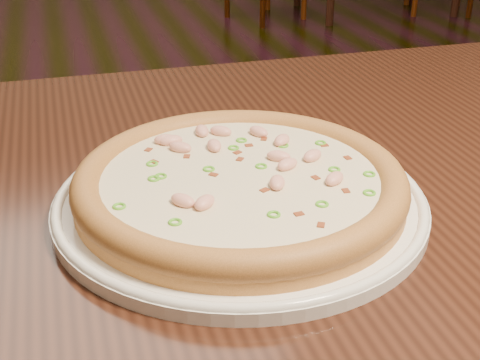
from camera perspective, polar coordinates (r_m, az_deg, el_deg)
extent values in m
cube|color=black|center=(0.73, 8.09, -0.62)|extent=(1.20, 0.80, 0.04)
cylinder|color=white|center=(0.63, 0.00, -1.93)|extent=(0.35, 0.35, 0.01)
torus|color=white|center=(0.63, 0.00, -1.45)|extent=(0.35, 0.35, 0.01)
cylinder|color=#CD914A|center=(0.63, 0.00, -0.73)|extent=(0.31, 0.31, 0.02)
torus|color=#BF7A3D|center=(0.62, 0.00, 0.00)|extent=(0.31, 0.31, 0.03)
cylinder|color=beige|center=(0.62, 0.00, 0.20)|extent=(0.26, 0.26, 0.00)
ellipsoid|color=#F2B29E|center=(0.71, -3.27, 4.21)|extent=(0.02, 0.03, 0.01)
ellipsoid|color=#F2B29E|center=(0.67, -5.12, 2.80)|extent=(0.03, 0.03, 0.01)
ellipsoid|color=#F2B29E|center=(0.57, -4.91, -1.75)|extent=(0.03, 0.03, 0.01)
ellipsoid|color=#F2B29E|center=(0.61, 8.07, 0.12)|extent=(0.03, 0.03, 0.01)
ellipsoid|color=#F2B29E|center=(0.60, 3.19, -0.22)|extent=(0.02, 0.03, 0.01)
ellipsoid|color=#F2B29E|center=(0.57, -3.04, -1.92)|extent=(0.03, 0.03, 0.01)
ellipsoid|color=#F2B29E|center=(0.69, -5.90, 3.37)|extent=(0.02, 0.02, 0.01)
ellipsoid|color=#F2B29E|center=(0.71, 1.60, 4.14)|extent=(0.02, 0.03, 0.01)
ellipsoid|color=#F2B29E|center=(0.65, 3.32, 2.04)|extent=(0.03, 0.02, 0.01)
ellipsoid|color=#F2B29E|center=(0.69, 3.60, 3.41)|extent=(0.03, 0.03, 0.01)
ellipsoid|color=#F2B29E|center=(0.66, 6.20, 2.08)|extent=(0.03, 0.03, 0.01)
ellipsoid|color=#F2B29E|center=(0.69, -6.35, 3.44)|extent=(0.03, 0.02, 0.01)
ellipsoid|color=#F2B29E|center=(0.67, -2.21, 2.96)|extent=(0.02, 0.02, 0.01)
ellipsoid|color=#F2B29E|center=(0.71, -1.64, 4.20)|extent=(0.03, 0.03, 0.01)
ellipsoid|color=#F2B29E|center=(0.64, 4.07, 1.34)|extent=(0.03, 0.02, 0.01)
cube|color=maroon|center=(0.68, -7.82, 2.51)|extent=(0.01, 0.01, 0.00)
cube|color=maroon|center=(0.65, -0.01, 1.71)|extent=(0.01, 0.01, 0.00)
cube|color=maroon|center=(0.65, -7.36, 1.49)|extent=(0.01, 0.01, 0.00)
cube|color=maroon|center=(0.68, 0.76, 2.91)|extent=(0.01, 0.01, 0.00)
cube|color=maroon|center=(0.56, 5.05, -2.98)|extent=(0.01, 0.01, 0.00)
cube|color=maroon|center=(0.55, 6.92, -3.91)|extent=(0.01, 0.01, 0.00)
cube|color=maroon|center=(0.69, 7.21, 2.89)|extent=(0.01, 0.01, 0.00)
cube|color=maroon|center=(0.66, 9.17, 1.81)|extent=(0.01, 0.01, 0.00)
cube|color=maroon|center=(0.70, 2.06, 3.45)|extent=(0.01, 0.01, 0.00)
cube|color=maroon|center=(0.62, -2.29, 0.39)|extent=(0.01, 0.01, 0.00)
cube|color=maroon|center=(0.60, 2.11, -0.94)|extent=(0.01, 0.01, 0.00)
cube|color=maroon|center=(0.60, 9.02, -0.99)|extent=(0.01, 0.01, 0.00)
cube|color=maroon|center=(0.67, -0.22, 2.30)|extent=(0.01, 0.01, 0.00)
cube|color=maroon|center=(0.62, 6.47, 0.13)|extent=(0.01, 0.01, 0.00)
cube|color=maroon|center=(0.66, -4.56, 1.95)|extent=(0.01, 0.01, 0.00)
torus|color=#53B124|center=(0.69, 6.89, 3.15)|extent=(0.02, 0.02, 0.00)
torus|color=#53B124|center=(0.62, -7.36, 0.11)|extent=(0.01, 0.01, 0.00)
torus|color=#53B124|center=(0.58, 7.02, -2.07)|extent=(0.02, 0.02, 0.00)
torus|color=#53B124|center=(0.69, 0.13, 3.40)|extent=(0.01, 0.01, 0.00)
torus|color=#53B124|center=(0.65, -7.52, 1.37)|extent=(0.01, 0.01, 0.00)
torus|color=#53B124|center=(0.62, -6.79, 0.31)|extent=(0.02, 0.02, 0.00)
torus|color=#53B124|center=(0.58, -10.27, -2.24)|extent=(0.01, 0.01, 0.00)
torus|color=#53B124|center=(0.68, -0.56, 2.75)|extent=(0.02, 0.02, 0.00)
torus|color=#53B124|center=(0.68, -2.20, 3.04)|extent=(0.02, 0.02, 0.00)
torus|color=#53B124|center=(0.63, 10.97, 0.49)|extent=(0.01, 0.01, 0.00)
torus|color=#53B124|center=(0.55, -5.56, -3.61)|extent=(0.02, 0.02, 0.00)
torus|color=#53B124|center=(0.64, 1.82, 1.17)|extent=(0.01, 0.01, 0.00)
torus|color=#53B124|center=(0.56, 2.90, -2.97)|extent=(0.02, 0.02, 0.00)
torus|color=#53B124|center=(0.68, 3.68, 2.96)|extent=(0.01, 0.01, 0.00)
torus|color=#53B124|center=(0.60, 10.98, -1.09)|extent=(0.02, 0.02, 0.00)
torus|color=#53B124|center=(0.63, -2.68, 0.94)|extent=(0.02, 0.02, 0.00)
torus|color=#53B124|center=(0.64, 8.05, 0.89)|extent=(0.01, 0.01, 0.00)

